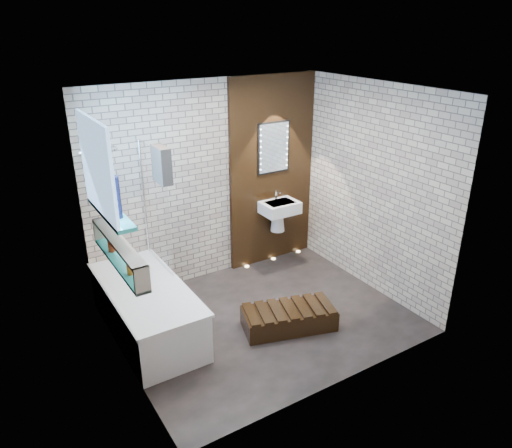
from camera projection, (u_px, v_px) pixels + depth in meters
ground at (263, 318)px, 5.72m from camera, size 3.20×3.20×0.00m
room_shell at (263, 216)px, 5.21m from camera, size 3.24×3.20×2.60m
walnut_panel at (272, 172)px, 6.66m from camera, size 1.30×0.06×2.60m
clerestory_window at (100, 177)px, 4.48m from camera, size 0.18×1.00×0.94m
display_niche at (119, 253)px, 4.62m from camera, size 0.14×1.30×0.26m
bathtub at (147, 310)px, 5.36m from camera, size 0.79×1.74×0.70m
bath_screen at (156, 207)px, 5.49m from camera, size 0.01×0.78×1.40m
towel at (162, 165)px, 5.04m from camera, size 0.11×0.30×0.39m
shower_head at (109, 149)px, 5.04m from camera, size 0.18×0.18×0.02m
washbasin at (279, 211)px, 6.71m from camera, size 0.50×0.36×0.58m
led_mirror at (274, 148)px, 6.49m from camera, size 0.50×0.02×0.70m
walnut_step at (289, 318)px, 5.52m from camera, size 1.12×0.74×0.23m
niche_bottles at (116, 251)px, 4.73m from camera, size 0.06×0.62×0.16m
sill_vases at (115, 197)px, 4.43m from camera, size 0.09×0.09×0.40m
floor_uplights at (273, 259)px, 7.12m from camera, size 0.96×0.06×0.01m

